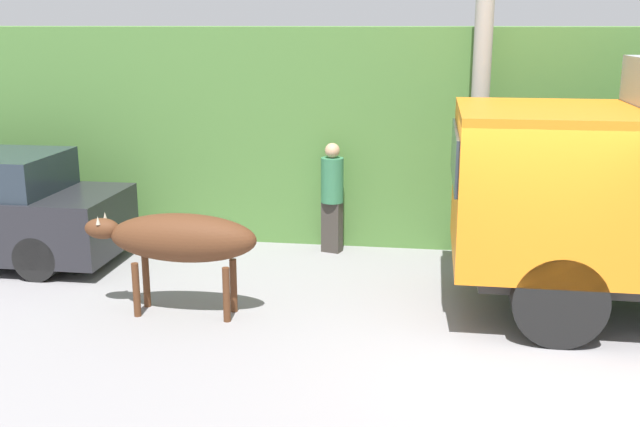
% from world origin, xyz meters
% --- Properties ---
extents(ground_plane, '(60.00, 60.00, 0.00)m').
position_xyz_m(ground_plane, '(0.00, 0.00, 0.00)').
color(ground_plane, gray).
extents(hillside_embankment, '(32.00, 5.11, 3.54)m').
position_xyz_m(hillside_embankment, '(0.00, 6.35, 1.77)').
color(hillside_embankment, '#4C7A38').
rests_on(hillside_embankment, ground_plane).
extents(brown_cow, '(2.22, 0.61, 1.31)m').
position_xyz_m(brown_cow, '(-4.11, 0.51, 0.99)').
color(brown_cow, '#512D19').
rests_on(brown_cow, ground_plane).
extents(pedestrian_on_hill, '(0.44, 0.44, 1.77)m').
position_xyz_m(pedestrian_on_hill, '(-2.59, 3.45, 0.97)').
color(pedestrian_on_hill, '#38332D').
rests_on(pedestrian_on_hill, ground_plane).
extents(utility_pole, '(0.90, 0.27, 6.16)m').
position_xyz_m(utility_pole, '(-0.35, 3.48, 3.17)').
color(utility_pole, '#9E998E').
rests_on(utility_pole, ground_plane).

